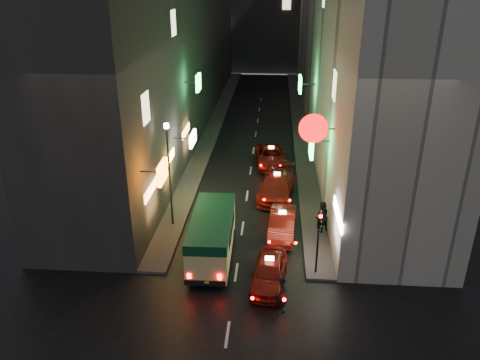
% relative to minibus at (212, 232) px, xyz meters
% --- Properties ---
extents(building_left, '(7.38, 52.00, 18.00)m').
position_rel_minibus_xyz_m(building_left, '(-6.64, 24.32, 7.42)').
color(building_left, '#373432').
rests_on(building_left, ground).
extents(building_right, '(7.96, 52.10, 18.00)m').
position_rel_minibus_xyz_m(building_right, '(9.36, 24.32, 7.42)').
color(building_right, beige).
rests_on(building_right, ground).
extents(sidewalk_left, '(1.50, 52.00, 0.15)m').
position_rel_minibus_xyz_m(sidewalk_left, '(-2.89, 24.32, -1.50)').
color(sidewalk_left, '#494644').
rests_on(sidewalk_left, ground).
extents(sidewalk_right, '(1.50, 52.00, 0.15)m').
position_rel_minibus_xyz_m(sidewalk_right, '(5.61, 24.32, -1.50)').
color(sidewalk_right, '#494644').
rests_on(sidewalk_right, ground).
extents(minibus, '(2.14, 5.84, 2.50)m').
position_rel_minibus_xyz_m(minibus, '(0.00, 0.00, 0.00)').
color(minibus, '#DEDE8B').
rests_on(minibus, ground).
extents(taxi_near, '(2.49, 5.12, 1.75)m').
position_rel_minibus_xyz_m(taxi_near, '(3.02, -1.99, -0.79)').
color(taxi_near, maroon).
rests_on(taxi_near, ground).
extents(taxi_second, '(2.38, 5.10, 1.75)m').
position_rel_minibus_xyz_m(taxi_second, '(3.68, 2.81, -0.79)').
color(taxi_second, maroon).
rests_on(taxi_second, ground).
extents(taxi_third, '(3.09, 5.93, 1.97)m').
position_rel_minibus_xyz_m(taxi_third, '(3.37, 7.99, -0.68)').
color(taxi_third, maroon).
rests_on(taxi_third, ground).
extents(taxi_far, '(2.64, 5.29, 1.79)m').
position_rel_minibus_xyz_m(taxi_far, '(2.89, 13.70, -0.77)').
color(taxi_far, maroon).
rests_on(taxi_far, ground).
extents(pedestrian_crossing, '(0.64, 0.78, 2.02)m').
position_rel_minibus_xyz_m(pedestrian_crossing, '(3.65, -3.92, -0.57)').
color(pedestrian_crossing, black).
rests_on(pedestrian_crossing, ground).
extents(pedestrian_sidewalk, '(0.93, 0.88, 2.12)m').
position_rel_minibus_xyz_m(pedestrian_sidewalk, '(5.93, 3.08, -0.37)').
color(pedestrian_sidewalk, black).
rests_on(pedestrian_sidewalk, sidewalk_right).
extents(traffic_light, '(0.26, 0.43, 3.50)m').
position_rel_minibus_xyz_m(traffic_light, '(5.36, -1.20, 1.11)').
color(traffic_light, black).
rests_on(traffic_light, sidewalk_right).
extents(lamp_post, '(0.28, 0.28, 6.22)m').
position_rel_minibus_xyz_m(lamp_post, '(-2.84, 3.32, 2.15)').
color(lamp_post, black).
rests_on(lamp_post, sidewalk_left).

